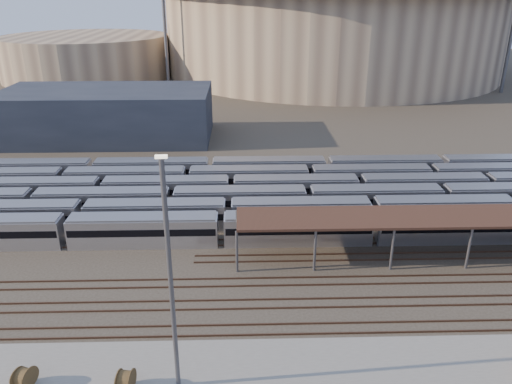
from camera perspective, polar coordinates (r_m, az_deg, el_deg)
The scene contains 13 objects.
ground at distance 55.57m, azimuth 6.22°, elevation -9.59°, with size 420.00×420.00×0.00m, color #383026.
apron at distance 43.14m, azimuth 1.93°, elevation -20.29°, with size 50.00×9.00×0.20m, color gray.
subway_trains at distance 71.10m, azimuth 4.61°, elevation -0.41°, with size 131.60×23.90×3.60m.
inspection_shed at distance 63.33m, azimuth 26.08°, elevation -2.61°, with size 60.30×6.00×5.30m.
empty_tracks at distance 51.39m, azimuth 6.95°, elevation -12.46°, with size 170.00×9.62×0.18m.
stadium at distance 189.80m, azimuth 8.61°, elevation 18.36°, with size 124.00×124.00×32.50m.
secondary_arena at distance 185.65m, azimuth -18.73°, elevation 14.44°, with size 56.00×56.00×14.00m, color tan.
service_building at distance 108.10m, azimuth -16.64°, elevation 8.53°, with size 42.00×20.00×10.00m, color #1E232D.
floodlight_0 at distance 158.47m, azimuth -10.45°, elevation 19.00°, with size 4.00×1.00×38.40m.
floodlight_3 at distance 206.79m, azimuth -2.54°, elevation 20.06°, with size 4.00×1.00×38.40m.
cable_reel_west at distance 45.42m, azimuth -24.95°, elevation -18.62°, with size 1.73×1.73×0.96m, color brown.
cable_reel_east at distance 42.54m, azimuth -14.69°, elevation -20.10°, with size 1.81×1.81×1.01m, color brown.
yard_light_pole at distance 36.80m, azimuth -9.73°, elevation -9.98°, with size 0.82×0.36×19.11m.
Camera 1 is at (-7.26, -46.59, 29.40)m, focal length 35.00 mm.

